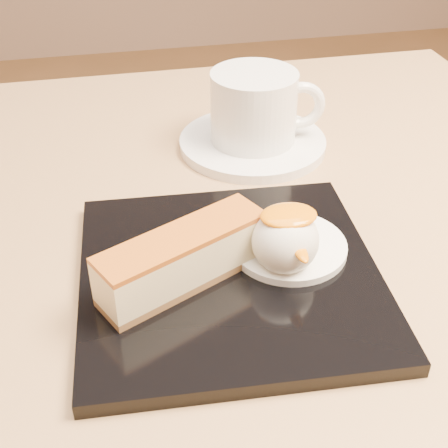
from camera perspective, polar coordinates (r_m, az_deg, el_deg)
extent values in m
cube|color=brown|center=(0.51, -1.61, -4.93)|extent=(0.80, 0.80, 0.04)
cube|color=black|center=(0.47, 0.52, -4.78)|extent=(0.23, 0.23, 0.01)
cube|color=brown|center=(0.45, -3.67, -4.90)|extent=(0.13, 0.09, 0.01)
cube|color=#FFEAA6|center=(0.44, -3.76, -3.04)|extent=(0.13, 0.09, 0.03)
cube|color=#89470E|center=(0.43, -3.85, -1.19)|extent=(0.13, 0.09, 0.00)
cylinder|color=white|center=(0.48, 5.92, -2.03)|extent=(0.09, 0.09, 0.01)
sphere|color=white|center=(0.45, 5.61, -1.50)|extent=(0.05, 0.05, 0.05)
ellipsoid|color=orange|center=(0.44, 5.93, 0.77)|extent=(0.04, 0.03, 0.01)
ellipsoid|color=#348A2D|center=(0.49, 1.92, -0.73)|extent=(0.02, 0.01, 0.00)
ellipsoid|color=#348A2D|center=(0.50, 2.85, -0.20)|extent=(0.02, 0.02, 0.00)
ellipsoid|color=#348A2D|center=(0.50, 0.83, -0.32)|extent=(0.01, 0.02, 0.00)
cylinder|color=white|center=(0.65, 2.62, 7.42)|extent=(0.15, 0.15, 0.01)
cylinder|color=white|center=(0.63, 2.72, 10.64)|extent=(0.09, 0.09, 0.07)
cylinder|color=black|center=(0.62, 2.81, 13.42)|extent=(0.08, 0.08, 0.00)
torus|color=white|center=(0.64, 7.04, 10.71)|extent=(0.05, 0.02, 0.05)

